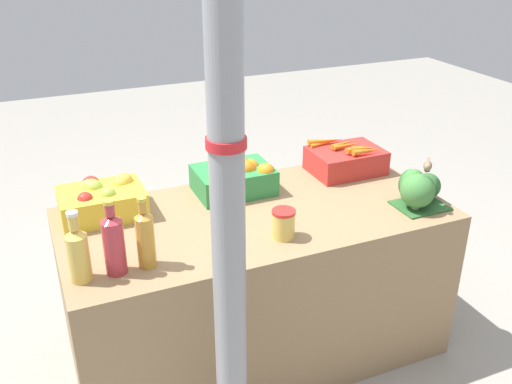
# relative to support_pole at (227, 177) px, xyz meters

# --- Properties ---
(ground_plane) EXTENTS (10.00, 10.00, 0.00)m
(ground_plane) POSITION_rel_support_pole_xyz_m (0.37, 0.65, -1.25)
(ground_plane) COLOR gray
(market_table) EXTENTS (1.68, 0.80, 0.75)m
(market_table) POSITION_rel_support_pole_xyz_m (0.37, 0.65, -0.87)
(market_table) COLOR #937551
(market_table) RESTS_ON ground_plane
(support_pole) EXTENTS (0.11, 0.11, 2.49)m
(support_pole) POSITION_rel_support_pole_xyz_m (0.00, 0.00, 0.00)
(support_pole) COLOR gray
(support_pole) RESTS_ON ground_plane
(apple_crate) EXTENTS (0.35, 0.26, 0.16)m
(apple_crate) POSITION_rel_support_pole_xyz_m (-0.25, 0.90, -0.43)
(apple_crate) COLOR gold
(apple_crate) RESTS_ON market_table
(orange_crate) EXTENTS (0.35, 0.26, 0.16)m
(orange_crate) POSITION_rel_support_pole_xyz_m (0.37, 0.89, -0.43)
(orange_crate) COLOR #2D8442
(orange_crate) RESTS_ON market_table
(carrot_crate) EXTENTS (0.35, 0.26, 0.16)m
(carrot_crate) POSITION_rel_support_pole_xyz_m (0.96, 0.89, -0.44)
(carrot_crate) COLOR red
(carrot_crate) RESTS_ON market_table
(broccoli_pile) EXTENTS (0.24, 0.20, 0.18)m
(broccoli_pile) POSITION_rel_support_pole_xyz_m (1.05, 0.44, -0.42)
(broccoli_pile) COLOR #2D602D
(broccoli_pile) RESTS_ON market_table
(juice_bottle_golden) EXTENTS (0.08, 0.08, 0.27)m
(juice_bottle_golden) POSITION_rel_support_pole_xyz_m (-0.40, 0.42, -0.39)
(juice_bottle_golden) COLOR gold
(juice_bottle_golden) RESTS_ON market_table
(juice_bottle_ruby) EXTENTS (0.08, 0.08, 0.29)m
(juice_bottle_ruby) POSITION_rel_support_pole_xyz_m (-0.28, 0.42, -0.38)
(juice_bottle_ruby) COLOR #B2333D
(juice_bottle_ruby) RESTS_ON market_table
(juice_bottle_amber) EXTENTS (0.07, 0.07, 0.28)m
(juice_bottle_amber) POSITION_rel_support_pole_xyz_m (-0.16, 0.42, -0.38)
(juice_bottle_amber) COLOR gold
(juice_bottle_amber) RESTS_ON market_table
(pickle_jar) EXTENTS (0.10, 0.10, 0.12)m
(pickle_jar) POSITION_rel_support_pole_xyz_m (0.38, 0.42, -0.44)
(pickle_jar) COLOR #DBBC56
(pickle_jar) RESTS_ON market_table
(sparrow_bird) EXTENTS (0.10, 0.11, 0.05)m
(sparrow_bird) POSITION_rel_support_pole_xyz_m (1.06, 0.40, -0.30)
(sparrow_bird) COLOR #4C3D2D
(sparrow_bird) RESTS_ON broccoli_pile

